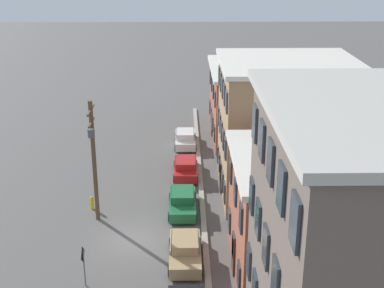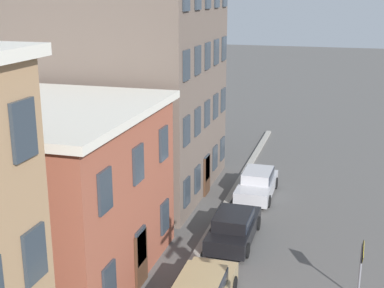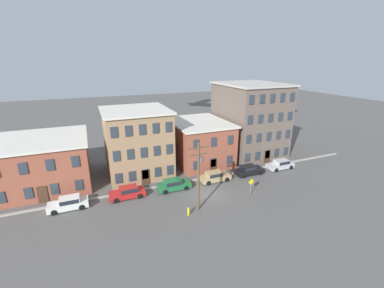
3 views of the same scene
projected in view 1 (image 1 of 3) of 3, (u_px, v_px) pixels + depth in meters
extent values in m
plane|color=#565451|center=(133.00, 240.00, 33.24)|extent=(200.00, 200.00, 0.00)
cube|color=#9E998E|center=(205.00, 239.00, 33.29)|extent=(56.00, 0.36, 0.16)
cube|color=brown|center=(270.00, 103.00, 50.67)|extent=(10.99, 10.89, 6.35)
cube|color=silver|center=(272.00, 68.00, 49.51)|extent=(11.49, 11.39, 0.30)
cube|color=#2D3842|center=(210.00, 107.00, 55.00)|extent=(0.90, 0.10, 1.40)
cube|color=#2D3842|center=(210.00, 77.00, 53.88)|extent=(0.90, 0.10, 1.40)
cube|color=#2D3842|center=(211.00, 115.00, 52.42)|extent=(0.90, 0.10, 1.40)
cube|color=#2D3842|center=(211.00, 83.00, 51.31)|extent=(0.90, 0.10, 1.40)
cube|color=#2D3842|center=(213.00, 124.00, 49.85)|extent=(0.90, 0.10, 1.40)
cube|color=#2D3842|center=(213.00, 91.00, 48.74)|extent=(0.90, 0.10, 1.40)
cube|color=#2D3842|center=(214.00, 133.00, 47.28)|extent=(0.90, 0.10, 1.40)
cube|color=#2D3842|center=(215.00, 99.00, 46.17)|extent=(0.90, 0.10, 1.40)
cube|color=#472D1E|center=(212.00, 124.00, 51.31)|extent=(1.10, 0.10, 2.20)
cube|color=#9E7A56|center=(286.00, 130.00, 38.35)|extent=(8.91, 9.11, 9.52)
cube|color=silver|center=(290.00, 63.00, 36.62)|extent=(9.41, 9.61, 0.30)
cube|color=#2D3842|center=(218.00, 154.00, 42.72)|extent=(0.90, 0.10, 1.40)
cube|color=#2D3842|center=(218.00, 116.00, 41.61)|extent=(0.90, 0.10, 1.40)
cube|color=#2D3842|center=(219.00, 76.00, 40.50)|extent=(0.90, 0.10, 1.40)
cube|color=#2D3842|center=(219.00, 162.00, 41.05)|extent=(0.90, 0.10, 1.40)
cube|color=#2D3842|center=(220.00, 123.00, 39.94)|extent=(0.90, 0.10, 1.40)
cube|color=#2D3842|center=(221.00, 81.00, 38.83)|extent=(0.90, 0.10, 1.40)
cube|color=#2D3842|center=(221.00, 171.00, 39.38)|extent=(0.90, 0.10, 1.40)
cube|color=#2D3842|center=(222.00, 131.00, 38.27)|extent=(0.90, 0.10, 1.40)
cube|color=#2D3842|center=(222.00, 88.00, 37.16)|extent=(0.90, 0.10, 1.40)
cube|color=#2D3842|center=(222.00, 181.00, 37.71)|extent=(0.90, 0.10, 1.40)
cube|color=#2D3842|center=(223.00, 139.00, 36.60)|extent=(0.90, 0.10, 1.40)
cube|color=#2D3842|center=(224.00, 94.00, 35.49)|extent=(0.90, 0.10, 1.40)
cube|color=#2D3842|center=(224.00, 192.00, 36.04)|extent=(0.90, 0.10, 1.40)
cube|color=#2D3842|center=(225.00, 148.00, 34.93)|extent=(0.90, 0.10, 1.40)
cube|color=#2D3842|center=(226.00, 102.00, 33.82)|extent=(0.90, 0.10, 1.40)
cube|color=#472D1E|center=(221.00, 177.00, 39.55)|extent=(1.10, 0.10, 2.20)
cube|color=brown|center=(336.00, 218.00, 29.07)|extent=(8.54, 10.94, 6.57)
cube|color=silver|center=(342.00, 160.00, 27.86)|extent=(9.04, 11.44, 0.30)
cube|color=#2D3842|center=(229.00, 221.00, 32.22)|extent=(0.90, 0.10, 1.40)
cube|color=#2D3842|center=(231.00, 171.00, 31.06)|extent=(0.90, 0.10, 1.40)
cube|color=#2D3842|center=(234.00, 246.00, 29.55)|extent=(0.90, 0.10, 1.40)
cube|color=#2D3842|center=(235.00, 192.00, 28.40)|extent=(0.90, 0.10, 1.40)
cube|color=#2D3842|center=(239.00, 275.00, 26.89)|extent=(0.90, 0.10, 1.40)
cube|color=#2D3842|center=(241.00, 218.00, 25.74)|extent=(0.90, 0.10, 1.40)
cube|color=#472D1E|center=(233.00, 254.00, 29.74)|extent=(1.10, 0.10, 2.20)
cube|color=#2D3842|center=(249.00, 261.00, 22.70)|extent=(0.90, 0.10, 1.40)
cube|color=#2D3842|center=(252.00, 196.00, 21.61)|extent=(0.90, 0.10, 1.40)
cube|color=#2D3842|center=(255.00, 123.00, 20.53)|extent=(0.90, 0.10, 1.40)
cube|color=#2D3842|center=(258.00, 219.00, 19.79)|extent=(0.90, 0.10, 1.40)
cube|color=#2D3842|center=(262.00, 140.00, 18.70)|extent=(0.90, 0.10, 1.40)
cube|color=#2D3842|center=(266.00, 247.00, 17.96)|extent=(0.90, 0.10, 1.40)
cube|color=#2D3842|center=(270.00, 162.00, 16.87)|extent=(0.90, 0.10, 1.40)
cube|color=#2D3842|center=(275.00, 281.00, 16.13)|extent=(0.90, 0.10, 1.40)
cube|color=#2D3842|center=(281.00, 188.00, 15.05)|extent=(0.90, 0.10, 1.40)
cube|color=#2D3842|center=(295.00, 222.00, 13.22)|extent=(0.90, 0.10, 1.40)
cube|color=silver|center=(185.00, 140.00, 48.81)|extent=(4.40, 1.80, 0.70)
cube|color=silver|center=(185.00, 134.00, 48.40)|extent=(2.20, 1.51, 0.55)
cube|color=#1E232D|center=(185.00, 134.00, 48.40)|extent=(2.02, 1.58, 0.48)
cylinder|color=black|center=(176.00, 137.00, 50.22)|extent=(0.66, 0.22, 0.66)
cylinder|color=black|center=(194.00, 136.00, 50.25)|extent=(0.66, 0.22, 0.66)
cylinder|color=black|center=(176.00, 148.00, 47.50)|extent=(0.66, 0.22, 0.66)
cylinder|color=black|center=(195.00, 147.00, 47.53)|extent=(0.66, 0.22, 0.66)
cube|color=#B21E1E|center=(186.00, 169.00, 42.47)|extent=(4.40, 1.80, 0.70)
cube|color=#B21E1E|center=(186.00, 163.00, 42.07)|extent=(2.20, 1.51, 0.55)
cube|color=#1E232D|center=(186.00, 163.00, 42.07)|extent=(2.02, 1.58, 0.48)
cylinder|color=black|center=(175.00, 164.00, 43.89)|extent=(0.66, 0.22, 0.66)
cylinder|color=black|center=(196.00, 164.00, 43.92)|extent=(0.66, 0.22, 0.66)
cylinder|color=black|center=(175.00, 179.00, 41.17)|extent=(0.66, 0.22, 0.66)
cylinder|color=black|center=(197.00, 179.00, 41.20)|extent=(0.66, 0.22, 0.66)
cube|color=#1E6638|center=(183.00, 204.00, 36.74)|extent=(4.40, 1.80, 0.70)
cube|color=#1E6638|center=(182.00, 195.00, 36.71)|extent=(2.20, 1.51, 0.55)
cube|color=#1E232D|center=(182.00, 195.00, 36.71)|extent=(2.02, 1.58, 0.48)
cylinder|color=black|center=(195.00, 217.00, 35.46)|extent=(0.66, 0.22, 0.66)
cylinder|color=black|center=(170.00, 217.00, 35.44)|extent=(0.66, 0.22, 0.66)
cylinder|color=black|center=(194.00, 197.00, 38.18)|extent=(0.66, 0.22, 0.66)
cylinder|color=black|center=(171.00, 197.00, 38.15)|extent=(0.66, 0.22, 0.66)
cube|color=tan|center=(185.00, 253.00, 30.89)|extent=(4.40, 1.80, 0.70)
cube|color=tan|center=(185.00, 242.00, 30.85)|extent=(2.20, 1.51, 0.55)
cube|color=#1E232D|center=(185.00, 242.00, 30.85)|extent=(2.02, 1.58, 0.48)
cylinder|color=black|center=(201.00, 270.00, 29.61)|extent=(0.66, 0.22, 0.66)
cylinder|color=black|center=(170.00, 271.00, 29.58)|extent=(0.66, 0.22, 0.66)
cylinder|color=black|center=(199.00, 243.00, 32.33)|extent=(0.66, 0.22, 0.66)
cylinder|color=black|center=(171.00, 243.00, 32.30)|extent=(0.66, 0.22, 0.66)
cylinder|color=slate|center=(84.00, 268.00, 28.45)|extent=(0.08, 0.08, 2.25)
cube|color=yellow|center=(83.00, 255.00, 28.17)|extent=(0.90, 0.03, 0.90)
cube|color=black|center=(83.00, 255.00, 28.17)|extent=(0.97, 0.02, 0.97)
cylinder|color=brown|center=(94.00, 162.00, 34.40)|extent=(0.28, 0.28, 8.22)
cube|color=brown|center=(91.00, 110.00, 33.17)|extent=(2.40, 0.12, 0.12)
cube|color=brown|center=(91.00, 122.00, 33.45)|extent=(2.00, 0.12, 0.12)
cylinder|color=#515156|center=(91.00, 133.00, 33.34)|extent=(0.44, 0.44, 0.55)
cylinder|color=yellow|center=(92.00, 204.00, 37.06)|extent=(0.24, 0.24, 0.80)
sphere|color=yellow|center=(92.00, 198.00, 36.90)|extent=(0.22, 0.22, 0.22)
cylinder|color=yellow|center=(90.00, 203.00, 37.04)|extent=(0.10, 0.12, 0.10)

